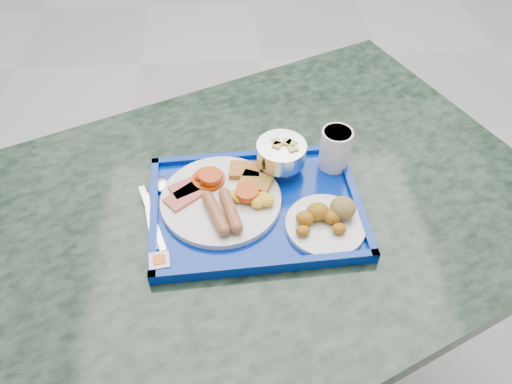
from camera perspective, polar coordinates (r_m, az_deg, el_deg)
floor at (r=2.32m, az=2.00°, el=6.20°), size 6.00×6.00×0.00m
table at (r=1.14m, az=-1.37°, el=-8.47°), size 1.45×1.23×0.76m
tray at (r=0.98m, az=0.00°, el=-1.82°), size 0.42×0.32×0.02m
main_plate at (r=0.97m, az=-3.67°, el=-0.60°), size 0.24×0.24×0.04m
bread_plate at (r=0.94m, az=8.15°, el=-3.13°), size 0.15×0.15×0.05m
fruit_bowl at (r=1.01m, az=2.92°, el=4.44°), size 0.10×0.10×0.07m
juice_cup at (r=1.03m, az=9.08°, el=5.03°), size 0.06×0.06×0.09m
spoon at (r=1.01m, az=-11.05°, el=-0.23°), size 0.06×0.19×0.01m
knife at (r=0.97m, az=-11.81°, el=-2.82°), size 0.06×0.17×0.00m
jam_packet at (r=0.90m, az=-10.96°, el=-7.83°), size 0.04×0.04×0.01m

